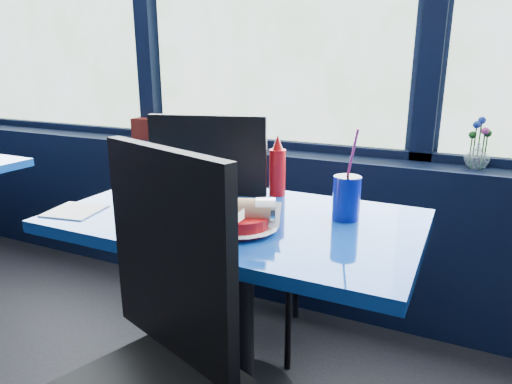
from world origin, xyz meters
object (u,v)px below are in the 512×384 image
object	(u,v)px
flower_vase	(478,153)
ketchup_bottle	(277,169)
chair_near_front	(156,355)
food_basket	(232,217)
soda_cup	(347,197)
near_table	(237,264)
chair_near_back	(233,220)
planter_box	(181,130)

from	to	relation	value
flower_vase	ketchup_bottle	size ratio (longest dim) A/B	0.94
chair_near_front	food_basket	xyz separation A→B (m)	(-0.05, 0.46, 0.18)
chair_near_front	soda_cup	xyz separation A→B (m)	(0.24, 0.70, 0.22)
near_table	ketchup_bottle	xyz separation A→B (m)	(0.03, 0.28, 0.29)
chair_near_back	ketchup_bottle	xyz separation A→B (m)	(0.21, -0.03, 0.25)
soda_cup	planter_box	bearing A→B (deg)	146.44
chair_near_back	food_basket	xyz separation A→B (m)	(0.23, -0.43, 0.18)
planter_box	flower_vase	bearing A→B (deg)	-1.56
chair_near_back	soda_cup	distance (m)	0.60
planter_box	food_basket	size ratio (longest dim) A/B	2.11
chair_near_back	ketchup_bottle	world-z (taller)	chair_near_back
planter_box	soda_cup	distance (m)	1.42
soda_cup	food_basket	bearing A→B (deg)	-140.88
near_table	food_basket	xyz separation A→B (m)	(0.05, -0.12, 0.22)
flower_vase	chair_near_front	bearing A→B (deg)	-113.11
planter_box	soda_cup	size ratio (longest dim) A/B	1.98
chair_near_front	food_basket	size ratio (longest dim) A/B	3.72
chair_near_front	flower_vase	xyz separation A→B (m)	(0.62, 1.44, 0.26)
flower_vase	food_basket	distance (m)	1.19
chair_near_back	soda_cup	bearing A→B (deg)	144.13
planter_box	ketchup_bottle	xyz separation A→B (m)	(0.87, -0.62, -0.01)
chair_near_back	planter_box	xyz separation A→B (m)	(-0.66, 0.59, 0.25)
soda_cup	chair_near_front	bearing A→B (deg)	-109.16
planter_box	near_table	bearing A→B (deg)	-47.30
ketchup_bottle	soda_cup	size ratio (longest dim) A/B	0.77
flower_vase	food_basket	size ratio (longest dim) A/B	0.78
planter_box	flower_vase	distance (m)	1.56
chair_near_front	ketchup_bottle	size ratio (longest dim) A/B	4.53
chair_near_front	ketchup_bottle	xyz separation A→B (m)	(-0.07, 0.86, 0.24)
planter_box	food_basket	world-z (taller)	planter_box
chair_near_back	food_basket	world-z (taller)	chair_near_back
food_basket	ketchup_bottle	world-z (taller)	ketchup_bottle
soda_cup	near_table	bearing A→B (deg)	-160.52
planter_box	food_basket	distance (m)	1.36
planter_box	food_basket	bearing A→B (deg)	-49.23
flower_vase	soda_cup	world-z (taller)	soda_cup
chair_near_back	flower_vase	bearing A→B (deg)	-163.99
near_table	chair_near_back	world-z (taller)	chair_near_back
chair_near_back	flower_vase	world-z (taller)	chair_near_back
chair_near_front	soda_cup	world-z (taller)	chair_near_front
chair_near_front	planter_box	distance (m)	1.77
chair_near_front	chair_near_back	xyz separation A→B (m)	(-0.28, 0.89, -0.00)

